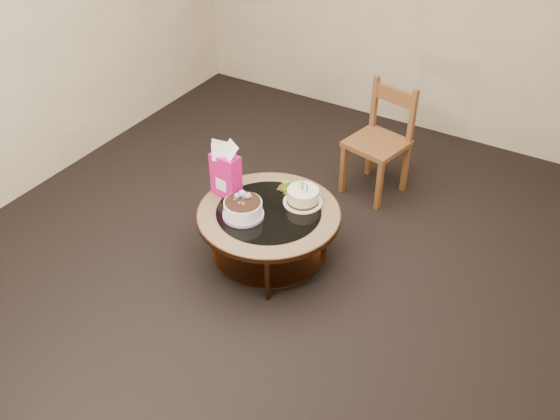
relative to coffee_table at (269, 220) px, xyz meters
The scene contains 8 objects.
ground 0.38m from the coffee_table, 164.05° to the left, with size 5.00×5.00×0.00m, color black.
room_walls 1.16m from the coffee_table, 164.05° to the left, with size 4.52×5.02×2.61m.
coffee_table is the anchor object (origin of this frame).
decorated_cake 0.23m from the coffee_table, 132.23° to the right, with size 0.29×0.29×0.17m.
cream_cake 0.29m from the coffee_table, 52.97° to the left, with size 0.28×0.28×0.18m.
gift_bag 0.47m from the coffee_table, behind, with size 0.22×0.17×0.42m.
pillar_candle 0.31m from the coffee_table, 96.59° to the left, with size 0.11×0.11×0.08m.
dining_chair 1.30m from the coffee_table, 77.37° to the left, with size 0.51×0.51×0.94m.
Camera 1 is at (1.86, -2.95, 3.07)m, focal length 40.00 mm.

